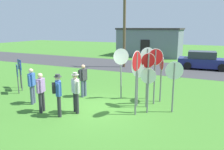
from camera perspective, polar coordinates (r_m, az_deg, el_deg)
name	(u,v)px	position (r m, az deg, el deg)	size (l,w,h in m)	color
ground_plane	(95,108)	(10.13, -4.31, -8.42)	(80.00, 80.00, 0.00)	#3D7528
street_asphalt	(157,68)	(20.37, 11.50, 1.86)	(60.00, 6.40, 0.01)	#38383A
building_background	(150,42)	(28.51, 9.64, 8.29)	(7.64, 4.25, 3.43)	slate
utility_pole	(124,25)	(20.07, 3.17, 12.51)	(1.80, 0.24, 7.03)	brown
parked_car_on_street	(204,61)	(20.91, 22.35, 3.35)	(4.41, 2.23, 1.51)	navy
stop_sign_rear_left	(138,74)	(10.08, 6.54, 0.20)	(0.73, 0.41, 2.16)	slate
stop_sign_tallest	(148,71)	(9.89, 9.09, 0.94)	(0.56, 0.45, 2.47)	slate
stop_sign_leaning_left	(136,71)	(8.93, 6.24, 1.00)	(0.12, 0.84, 2.65)	slate
stop_sign_rear_right	(174,78)	(9.58, 15.47, -0.73)	(0.69, 0.33, 2.19)	slate
stop_sign_leaning_right	(148,83)	(9.34, 9.17, -2.05)	(0.65, 0.09, 1.92)	slate
stop_sign_nearest	(161,70)	(10.85, 12.43, 1.23)	(0.35, 0.66, 2.28)	slate
stop_sign_center_cluster	(121,64)	(11.07, 2.31, 2.71)	(0.60, 0.58, 2.53)	slate
stop_sign_low_front	(147,64)	(11.11, 8.96, 2.82)	(0.57, 0.55, 2.60)	slate
stop_sign_far_back	(155,66)	(10.38, 10.90, 2.15)	(0.60, 0.52, 2.61)	slate
person_near_signs	(32,84)	(11.07, -19.72, -2.19)	(0.34, 0.54, 1.69)	#4C5670
person_in_teal	(41,90)	(9.85, -17.63, -3.76)	(0.30, 0.56, 1.69)	#2D2D33
person_in_blue	(76,90)	(9.42, -9.25, -3.85)	(0.50, 0.38, 1.74)	#2D2D33
person_holding_notes	(58,92)	(9.21, -13.61, -4.25)	(0.47, 0.48, 1.74)	#2D2D33
person_in_dark_shirt	(83,78)	(11.57, -7.37, -0.81)	(0.39, 0.57, 1.69)	#4C5670
info_panel_leftmost	(21,72)	(13.57, -22.24, 0.74)	(0.49, 0.39, 1.58)	#4C4C51
info_panel_middle	(17,74)	(13.02, -22.97, 0.26)	(0.50, 0.37, 1.59)	#4C4C51
info_panel_rightmost	(20,68)	(14.19, -22.45, 1.55)	(0.55, 0.28, 1.70)	#4C4C51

